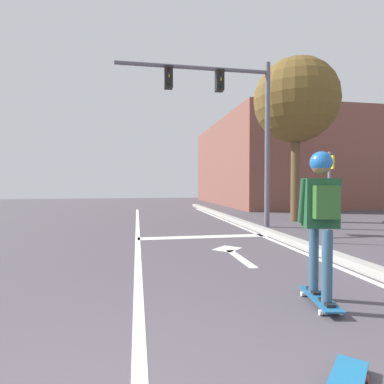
{
  "coord_description": "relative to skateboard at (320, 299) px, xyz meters",
  "views": [
    {
      "loc": [
        0.18,
        -1.03,
        1.37
      ],
      "look_at": [
        1.41,
        5.91,
        1.19
      ],
      "focal_mm": 29.18,
      "sensor_mm": 36.0,
      "label": 1
    }
  ],
  "objects": [
    {
      "name": "lane_line_center",
      "position": [
        -2.02,
        3.83,
        -0.07
      ],
      "size": [
        0.12,
        20.0,
        0.01
      ],
      "primitive_type": "cube",
      "color": "silver",
      "rests_on": "ground"
    },
    {
      "name": "lane_line_curbside",
      "position": [
        1.22,
        3.83,
        -0.07
      ],
      "size": [
        0.12,
        20.0,
        0.01
      ],
      "primitive_type": "cube",
      "color": "silver",
      "rests_on": "ground"
    },
    {
      "name": "stop_bar",
      "position": [
        -0.33,
        4.69,
        -0.07
      ],
      "size": [
        3.4,
        0.4,
        0.01
      ],
      "primitive_type": "cube",
      "color": "silver",
      "rests_on": "ground"
    },
    {
      "name": "lane_arrow_stem",
      "position": [
        -0.16,
        2.3,
        -0.07
      ],
      "size": [
        0.16,
        1.4,
        0.01
      ],
      "primitive_type": "cube",
      "color": "silver",
      "rests_on": "ground"
    },
    {
      "name": "lane_arrow_head",
      "position": [
        -0.16,
        3.15,
        -0.07
      ],
      "size": [
        0.71,
        0.71,
        0.01
      ],
      "primitive_type": "cube",
      "rotation": [
        0.0,
        0.0,
        0.79
      ],
      "color": "silver",
      "rests_on": "ground"
    },
    {
      "name": "curb_strip",
      "position": [
        1.47,
        3.83,
        -0.0
      ],
      "size": [
        0.24,
        24.0,
        0.14
      ],
      "primitive_type": "cube",
      "color": "#A19E98",
      "rests_on": "ground"
    },
    {
      "name": "skateboard",
      "position": [
        0.0,
        0.0,
        0.0
      ],
      "size": [
        0.36,
        0.84,
        0.09
      ],
      "color": "#1D5987",
      "rests_on": "ground"
    },
    {
      "name": "skater",
      "position": [
        -0.0,
        -0.02,
        1.06
      ],
      "size": [
        0.45,
        0.62,
        1.65
      ],
      "color": "#30516A",
      "rests_on": "skateboard"
    },
    {
      "name": "traffic_signal_mast",
      "position": [
        0.79,
        6.19,
        3.67
      ],
      "size": [
        4.81,
        0.34,
        5.22
      ],
      "color": "#5F5B66",
      "rests_on": "ground"
    },
    {
      "name": "street_sign_post",
      "position": [
        2.34,
        3.35,
        1.32
      ],
      "size": [
        0.12,
        0.44,
        2.12
      ],
      "color": "slate",
      "rests_on": "ground"
    },
    {
      "name": "roadside_tree",
      "position": [
        3.74,
        7.49,
        4.35
      ],
      "size": [
        3.08,
        3.08,
        6.0
      ],
      "color": "brown",
      "rests_on": "ground"
    },
    {
      "name": "building_block",
      "position": [
        8.4,
        17.81,
        2.73
      ],
      "size": [
        10.07,
        13.01,
        5.61
      ],
      "primitive_type": "cube",
      "color": "brown",
      "rests_on": "ground"
    }
  ]
}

